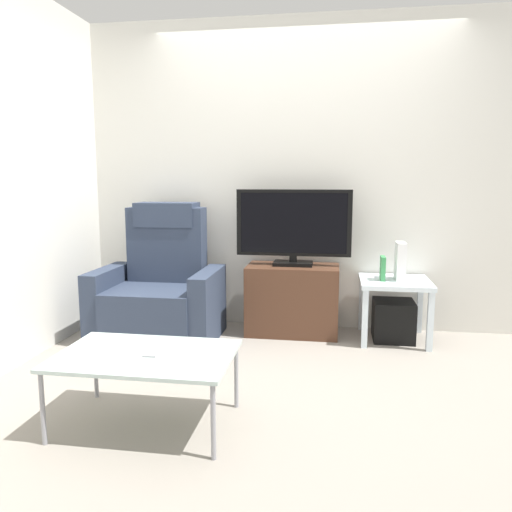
% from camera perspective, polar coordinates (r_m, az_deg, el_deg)
% --- Properties ---
extents(ground_plane, '(6.40, 6.40, 0.00)m').
position_cam_1_polar(ground_plane, '(3.42, 3.82, -13.07)').
color(ground_plane, gray).
extents(wall_back, '(6.40, 0.06, 2.60)m').
position_cam_1_polar(wall_back, '(4.31, 5.37, 9.09)').
color(wall_back, silver).
rests_on(wall_back, ground).
extents(wall_side, '(0.06, 4.48, 2.60)m').
position_cam_1_polar(wall_side, '(3.83, -25.56, 8.34)').
color(wall_side, silver).
rests_on(wall_side, ground).
extents(tv_stand, '(0.75, 0.41, 0.57)m').
position_cam_1_polar(tv_stand, '(4.16, 4.19, -4.96)').
color(tv_stand, '#4C2D1E').
rests_on(tv_stand, ground).
extents(television, '(0.94, 0.20, 0.62)m').
position_cam_1_polar(television, '(4.08, 4.31, 3.48)').
color(television, black).
rests_on(television, tv_stand).
extents(recliner_armchair, '(0.98, 0.78, 1.08)m').
position_cam_1_polar(recliner_armchair, '(4.15, -10.89, -3.93)').
color(recliner_armchair, '#2D384C').
rests_on(recliner_armchair, ground).
extents(side_table, '(0.54, 0.54, 0.49)m').
position_cam_1_polar(side_table, '(4.10, 15.55, -3.72)').
color(side_table, silver).
rests_on(side_table, ground).
extents(subwoofer_box, '(0.32, 0.32, 0.32)m').
position_cam_1_polar(subwoofer_box, '(4.16, 15.41, -7.10)').
color(subwoofer_box, black).
rests_on(subwoofer_box, ground).
extents(book_upright, '(0.03, 0.13, 0.19)m').
position_cam_1_polar(book_upright, '(4.04, 14.27, -1.36)').
color(book_upright, '#388C4C').
rests_on(book_upright, side_table).
extents(game_console, '(0.07, 0.20, 0.30)m').
position_cam_1_polar(game_console, '(4.07, 16.16, -0.57)').
color(game_console, white).
rests_on(game_console, side_table).
extents(coffee_table, '(0.90, 0.60, 0.39)m').
position_cam_1_polar(coffee_table, '(2.68, -12.49, -11.31)').
color(coffee_table, '#B2C6C1').
rests_on(coffee_table, ground).
extents(cell_phone, '(0.07, 0.15, 0.01)m').
position_cam_1_polar(cell_phone, '(2.67, -11.62, -10.66)').
color(cell_phone, '#B7B7BC').
rests_on(cell_phone, coffee_table).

